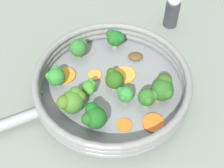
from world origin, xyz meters
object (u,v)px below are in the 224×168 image
Objects in this scene: carrot_slice_2 at (66,76)px; broccoli_floret_5 at (79,47)px; skillet at (112,90)px; carrot_slice_6 at (124,125)px; carrot_slice_4 at (125,75)px; salt_shaker at (172,10)px; broccoli_floret_6 at (115,38)px; broccoli_floret_1 at (94,117)px; carrot_slice_5 at (114,81)px; broccoli_floret_0 at (72,100)px; broccoli_floret_8 at (114,79)px; carrot_slice_3 at (95,75)px; broccoli_floret_3 at (56,76)px; broccoli_floret_2 at (89,87)px; mushroom_piece_0 at (136,56)px; broccoli_floret_7 at (163,88)px; carrot_slice_1 at (155,94)px; carrot_slice_0 at (153,123)px; broccoli_floret_9 at (125,94)px; broccoli_floret_4 at (148,97)px.

broccoli_floret_5 reaches higher than carrot_slice_2.
carrot_slice_6 is at bearing -170.92° from skillet.
carrot_slice_4 is 0.51× the size of salt_shaker.
carrot_slice_4 is 0.09m from broccoli_floret_6.
broccoli_floret_6 is (0.12, -0.02, 0.03)m from skillet.
broccoli_floret_1 is (0.01, 0.06, 0.03)m from carrot_slice_6.
broccoli_floret_0 is at bearing 125.50° from carrot_slice_5.
salt_shaker is at bearing -39.95° from broccoli_floret_8.
carrot_slice_3 is 0.58× the size of broccoli_floret_5.
skillet is 0.04m from broccoli_floret_8.
broccoli_floret_3 is (0.12, 0.13, 0.02)m from carrot_slice_6.
carrot_slice_6 is at bearing 178.89° from broccoli_floret_6.
broccoli_floret_8 is (0.01, -0.05, 0.01)m from broccoli_floret_2.
broccoli_floret_8 is at bearing 143.67° from mushroom_piece_0.
broccoli_floret_6 is at bearing -55.64° from carrot_slice_2.
broccoli_floret_7 is at bearing -97.75° from broccoli_floret_2.
carrot_slice_6 is (-0.13, 0.02, -0.00)m from carrot_slice_4.
broccoli_floret_6 is at bearing -32.34° from carrot_slice_3.
mushroom_piece_0 is (0.06, -0.18, -0.02)m from broccoli_floret_3.
broccoli_floret_6 is at bearing 117.01° from salt_shaker.
broccoli_floret_1 is 0.10m from broccoli_floret_8.
mushroom_piece_0 is at bearing -32.29° from carrot_slice_4.
skillet is 0.09m from carrot_slice_1.
carrot_slice_5 is at bearing 118.75° from carrot_slice_4.
broccoli_floret_7 is 1.66× the size of mushroom_piece_0.
carrot_slice_0 is at bearing -176.76° from mushroom_piece_0.
broccoli_floret_9 is (-0.02, -0.07, -0.00)m from broccoli_floret_2.
broccoli_floret_6 reaches higher than carrot_slice_4.
broccoli_floret_2 is 0.99× the size of broccoli_floret_9.
carrot_slice_5 is 0.84× the size of broccoli_floret_4.
broccoli_floret_0 is 1.27× the size of broccoli_floret_3.
broccoli_floret_0 is at bearing 94.04° from broccoli_floret_7.
broccoli_floret_0 is 0.61× the size of salt_shaker.
broccoli_floret_8 is at bearing -61.65° from broccoli_floret_0.
carrot_slice_3 is 0.65× the size of broccoli_floret_3.
carrot_slice_6 is at bearing -142.58° from broccoli_floret_2.
carrot_slice_5 is 0.11m from carrot_slice_6.
broccoli_floret_3 is at bearing 48.01° from carrot_slice_6.
carrot_slice_1 is 1.23× the size of carrot_slice_3.
salt_shaker reaches higher than broccoli_floret_0.
broccoli_floret_7 is (-0.07, -0.13, 0.03)m from carrot_slice_3.
skillet is 0.10m from broccoli_floret_1.
salt_shaker is (0.29, -0.10, 0.03)m from carrot_slice_0.
broccoli_floret_1 is at bearing -146.79° from broccoli_floret_3.
carrot_slice_6 is at bearing -175.55° from carrot_slice_5.
broccoli_floret_1 reaches higher than skillet.
skillet is at bearing 74.33° from carrot_slice_1.
carrot_slice_0 is 1.10× the size of broccoli_floret_2.
broccoli_floret_3 is 1.33× the size of mushroom_piece_0.
carrot_slice_4 is 0.14m from broccoli_floret_1.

